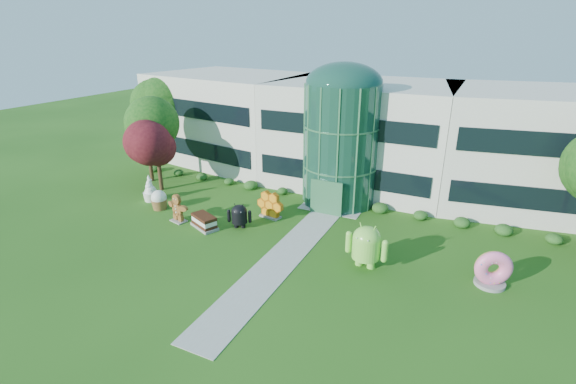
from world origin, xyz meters
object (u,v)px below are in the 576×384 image
at_px(android_green, 366,243).
at_px(donut, 493,268).
at_px(android_black, 239,214).
at_px(gingerbread, 177,208).

relative_size(android_green, donut, 1.42).
bearing_deg(donut, android_black, 158.79).
relative_size(android_black, donut, 0.95).
relative_size(android_green, gingerbread, 1.30).
bearing_deg(android_black, gingerbread, 171.48).
bearing_deg(android_green, donut, 13.54).
bearing_deg(android_green, android_black, 177.15).
relative_size(android_green, android_black, 1.49).
distance_m(android_black, gingerbread, 4.92).
xyz_separation_m(android_black, donut, (16.89, -0.07, 0.05)).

